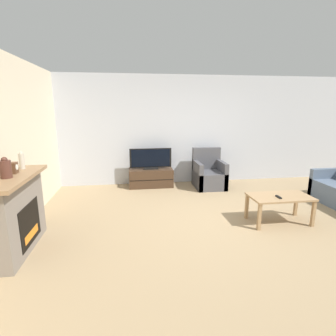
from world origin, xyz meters
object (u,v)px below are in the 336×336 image
Objects in this scene: tv_stand at (151,178)px; armchair at (209,175)px; mantel_vase_right at (22,161)px; mantel_clock at (14,168)px; mantel_vase_centre_left at (5,168)px; fireplace at (14,214)px; tv at (151,159)px; remote at (279,197)px; coffee_table at (280,200)px.

tv_stand is 1.14× the size of armchair.
mantel_clock is (0.00, -0.27, -0.05)m from mantel_vase_right.
mantel_vase_right is at bearing 90.00° from mantel_vase_centre_left.
mantel_clock is (0.02, 0.13, 0.59)m from fireplace.
mantel_vase_centre_left reaches higher than tv_stand.
mantel_clock is at bearing -145.17° from armchair.
fireplace is at bearing -92.38° from mantel_vase_right.
mantel_vase_right is at bearing -130.44° from tv_stand.
fireplace is at bearing -143.82° from armchair.
tv_stand is at bearing 49.56° from mantel_vase_right.
fireplace is at bearing -126.31° from tv.
remote is at bearing -52.43° from tv_stand.
mantel_vase_right is at bearing 179.24° from coffee_table.
mantel_vase_right is at bearing 87.62° from fireplace.
fireplace is 1.25× the size of tv_stand.
remote is at bearing 4.00° from fireplace.
fireplace is at bearing -173.51° from remote.
armchair is 6.21× the size of remote.
mantel_vase_right is 0.25× the size of tv.
armchair is 2.24m from coffee_table.
tv_stand is at bearing 52.58° from mantel_clock.
tv_stand is 3.13m from coffee_table.
mantel_vase_centre_left is at bearing -125.10° from tv_stand.
tv reaches higher than armchair.
coffee_table is at bearing 4.96° from fireplace.
mantel_clock is 3.43m from tv_stand.
mantel_vase_centre_left is (0.02, -0.10, 0.64)m from fireplace.
mantel_vase_centre_left reaches higher than tv.
mantel_vase_right is 3.13m from tv.
coffee_table is at bearing -0.76° from mantel_vase_right.
mantel_vase_right is at bearing -148.31° from armchair.
mantel_vase_centre_left is 4.00m from remote.
mantel_clock is at bearing -89.84° from mantel_vase_right.
remote is (3.92, 0.14, -0.65)m from mantel_clock.
coffee_table is (4.01, 0.35, -0.13)m from fireplace.
tv is 1.47m from armchair.
armchair is at bearing 105.31° from remote.
mantel_clock reaches higher than remote.
coffee_table is 0.13m from remote.
mantel_vase_centre_left is 1.05× the size of mantel_vase_right.
remote is (3.92, 0.38, -0.69)m from mantel_vase_centre_left.
armchair is at bearing -10.07° from tv.
mantel_clock is at bearing 89.81° from mantel_vase_centre_left.
fireplace is 8.82× the size of remote.
mantel_vase_centre_left reaches higher than coffee_table.
coffee_table is (3.99, 0.21, -0.72)m from mantel_clock.
mantel_vase_centre_left reaches higher than armchair.
armchair is 0.93× the size of coffee_table.
mantel_vase_right is 1.69× the size of mantel_clock.
fireplace reaches higher than tv.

